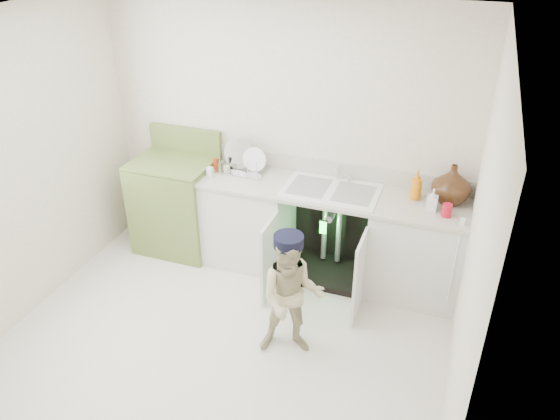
{
  "coord_description": "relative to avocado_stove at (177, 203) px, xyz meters",
  "views": [
    {
      "loc": [
        1.57,
        -3.0,
        3.14
      ],
      "look_at": [
        0.25,
        0.7,
        0.91
      ],
      "focal_mm": 35.0,
      "sensor_mm": 36.0,
      "label": 1
    }
  ],
  "objects": [
    {
      "name": "avocado_stove",
      "position": [
        0.0,
        0.0,
        0.0
      ],
      "size": [
        0.77,
        0.65,
        1.2
      ],
      "color": "#5B7332",
      "rests_on": "ground"
    },
    {
      "name": "room_shell",
      "position": [
        1.03,
        -1.18,
        0.76
      ],
      "size": [
        6.0,
        5.5,
        1.26
      ],
      "color": "silver",
      "rests_on": "ground"
    },
    {
      "name": "counter_run",
      "position": [
        1.61,
        0.03,
        -0.02
      ],
      "size": [
        2.44,
        1.02,
        1.24
      ],
      "color": "white",
      "rests_on": "ground"
    },
    {
      "name": "ground",
      "position": [
        1.03,
        -1.18,
        -0.49
      ],
      "size": [
        3.5,
        3.5,
        0.0
      ],
      "primitive_type": "plane",
      "color": "beige",
      "rests_on": "ground"
    },
    {
      "name": "repair_worker",
      "position": [
        1.58,
        -1.07,
        0.04
      ],
      "size": [
        0.6,
        1.02,
        1.06
      ],
      "rotation": [
        0.0,
        0.0,
        0.31
      ],
      "color": "beige",
      "rests_on": "ground"
    }
  ]
}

